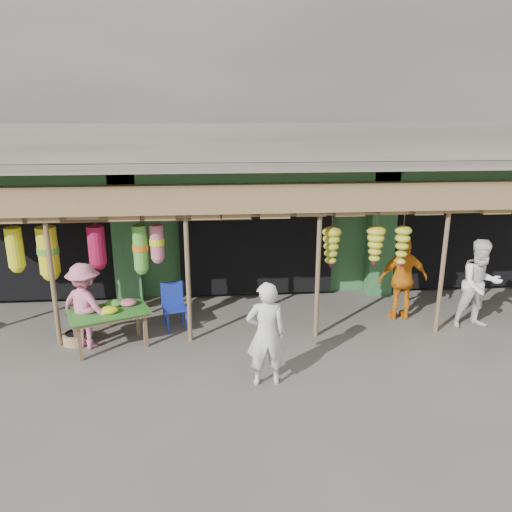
{
  "coord_description": "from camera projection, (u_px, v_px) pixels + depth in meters",
  "views": [
    {
      "loc": [
        -0.96,
        -9.22,
        4.42
      ],
      "look_at": [
        -0.1,
        1.0,
        1.34
      ],
      "focal_mm": 35.0,
      "sensor_mm": 36.0,
      "label": 1
    }
  ],
  "objects": [
    {
      "name": "ground",
      "position": [
        265.0,
        333.0,
        10.14
      ],
      "size": [
        80.0,
        80.0,
        0.0
      ],
      "primitive_type": "plane",
      "color": "#514C47",
      "rests_on": "ground"
    },
    {
      "name": "person_right",
      "position": [
        480.0,
        284.0,
        10.17
      ],
      "size": [
        0.94,
        0.75,
        1.88
      ],
      "primitive_type": "imported",
      "rotation": [
        0.0,
        0.0,
        0.04
      ],
      "color": "white",
      "rests_on": "ground"
    },
    {
      "name": "person_shopper",
      "position": [
        85.0,
        306.0,
        9.36
      ],
      "size": [
        1.24,
        1.05,
        1.66
      ],
      "primitive_type": "imported",
      "rotation": [
        0.0,
        0.0,
        2.65
      ],
      "color": "#CD6C8A",
      "rests_on": "ground"
    },
    {
      "name": "person_front",
      "position": [
        266.0,
        334.0,
        8.06
      ],
      "size": [
        0.66,
        0.45,
        1.78
      ],
      "primitive_type": "imported",
      "rotation": [
        0.0,
        0.0,
        3.17
      ],
      "color": "silver",
      "rests_on": "ground"
    },
    {
      "name": "awning",
      "position": [
        253.0,
        201.0,
        10.15
      ],
      "size": [
        14.0,
        2.7,
        2.79
      ],
      "color": "brown",
      "rests_on": "ground"
    },
    {
      "name": "flower_table",
      "position": [
        109.0,
        312.0,
        9.4
      ],
      "size": [
        1.65,
        1.32,
        0.86
      ],
      "rotation": [
        0.0,
        0.0,
        0.38
      ],
      "color": "brown",
      "rests_on": "ground"
    },
    {
      "name": "building",
      "position": [
        248.0,
        146.0,
        13.82
      ],
      "size": [
        16.4,
        6.8,
        7.0
      ],
      "color": "gray",
      "rests_on": "ground"
    },
    {
      "name": "person_vendor",
      "position": [
        403.0,
        279.0,
        10.61
      ],
      "size": [
        1.08,
        0.48,
        1.81
      ],
      "primitive_type": "imported",
      "rotation": [
        0.0,
        0.0,
        3.18
      ],
      "color": "orange",
      "rests_on": "ground"
    },
    {
      "name": "blue_chair",
      "position": [
        174.0,
        303.0,
        10.31
      ],
      "size": [
        0.56,
        0.57,
        0.95
      ],
      "rotation": [
        0.0,
        0.0,
        0.29
      ],
      "color": "#1930A8",
      "rests_on": "ground"
    },
    {
      "name": "basket_mid",
      "position": [
        77.0,
        337.0,
        9.72
      ],
      "size": [
        0.66,
        0.66,
        0.2
      ],
      "primitive_type": "cylinder",
      "rotation": [
        0.0,
        0.0,
        -0.28
      ],
      "color": "#8E5E40",
      "rests_on": "ground"
    }
  ]
}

